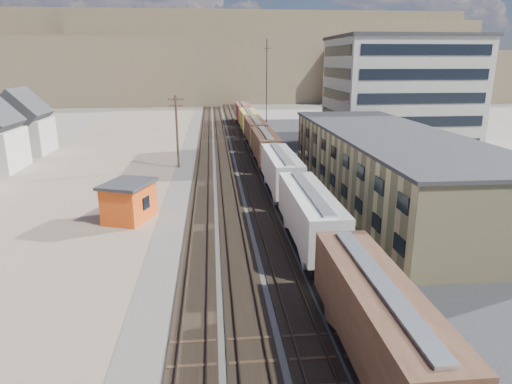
{
  "coord_description": "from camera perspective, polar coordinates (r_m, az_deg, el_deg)",
  "views": [
    {
      "loc": [
        -3.71,
        -21.15,
        14.38
      ],
      "look_at": [
        0.1,
        18.28,
        3.0
      ],
      "focal_mm": 32.0,
      "sensor_mm": 36.0,
      "label": 1
    }
  ],
  "objects": [
    {
      "name": "ground",
      "position": [
        25.84,
        3.86,
        -17.83
      ],
      "size": [
        300.0,
        300.0,
        0.0
      ],
      "primitive_type": "plane",
      "color": "#6B6356",
      "rests_on": "ground"
    },
    {
      "name": "ballast_bed",
      "position": [
        72.67,
        -2.5,
        4.63
      ],
      "size": [
        18.0,
        200.0,
        0.06
      ],
      "primitive_type": "cube",
      "color": "#4C4742",
      "rests_on": "ground"
    },
    {
      "name": "dirt_yard",
      "position": [
        64.89,
        -19.93,
        2.27
      ],
      "size": [
        24.0,
        180.0,
        0.03
      ],
      "primitive_type": "cube",
      "color": "#836C5A",
      "rests_on": "ground"
    },
    {
      "name": "asphalt_lot",
      "position": [
        63.4,
        18.58,
        2.09
      ],
      "size": [
        26.0,
        120.0,
        0.04
      ],
      "primitive_type": "cube",
      "color": "#232326",
      "rests_on": "ground"
    },
    {
      "name": "rail_tracks",
      "position": [
        72.63,
        -2.93,
        4.68
      ],
      "size": [
        11.4,
        200.0,
        0.24
      ],
      "color": "black",
      "rests_on": "ground"
    },
    {
      "name": "freight_train",
      "position": [
        57.96,
        2.04,
        4.49
      ],
      "size": [
        3.0,
        119.74,
        4.46
      ],
      "color": "black",
      "rests_on": "ground"
    },
    {
      "name": "warehouse",
      "position": [
        50.93,
        16.17,
        3.23
      ],
      "size": [
        12.4,
        40.4,
        7.25
      ],
      "color": "tan",
      "rests_on": "ground"
    },
    {
      "name": "office_tower",
      "position": [
        82.58,
        17.41,
        11.77
      ],
      "size": [
        22.6,
        18.6,
        18.45
      ],
      "color": "#9E998E",
      "rests_on": "ground"
    },
    {
      "name": "utility_pole_north",
      "position": [
        63.98,
        -9.85,
        7.64
      ],
      "size": [
        2.2,
        0.32,
        10.0
      ],
      "color": "#382619",
      "rests_on": "ground"
    },
    {
      "name": "radio_mast",
      "position": [
        81.89,
        1.33,
        12.35
      ],
      "size": [
        1.2,
        0.16,
        18.0
      ],
      "color": "black",
      "rests_on": "ground"
    },
    {
      "name": "hills_north",
      "position": [
        189.11,
        -4.52,
        15.9
      ],
      "size": [
        265.0,
        80.0,
        32.0
      ],
      "color": "brown",
      "rests_on": "ground"
    },
    {
      "name": "maintenance_shed",
      "position": [
        44.03,
        -15.61,
        -1.07
      ],
      "size": [
        5.34,
        6.03,
        3.67
      ],
      "color": "#DE4D14",
      "rests_on": "ground"
    },
    {
      "name": "parked_car_blue",
      "position": [
        75.46,
        13.84,
        5.15
      ],
      "size": [
        5.81,
        4.8,
        1.47
      ],
      "primitive_type": "imported",
      "rotation": [
        0.0,
        0.0,
        1.04
      ],
      "color": "navy",
      "rests_on": "ground"
    },
    {
      "name": "parked_car_far",
      "position": [
        82.41,
        16.84,
        5.83
      ],
      "size": [
        2.65,
        4.69,
        1.5
      ],
      "primitive_type": "imported",
      "rotation": [
        0.0,
        0.0,
        0.21
      ],
      "color": "white",
      "rests_on": "ground"
    }
  ]
}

